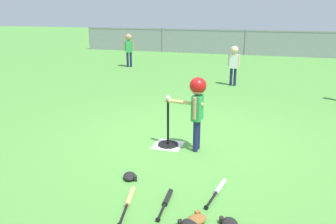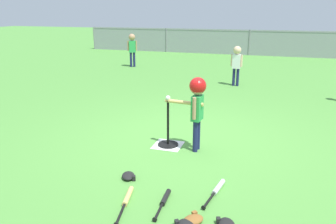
{
  "view_description": "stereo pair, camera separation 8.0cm",
  "coord_description": "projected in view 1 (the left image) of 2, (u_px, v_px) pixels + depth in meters",
  "views": [
    {
      "loc": [
        1.23,
        -5.1,
        2.07
      ],
      "look_at": [
        -0.22,
        -0.35,
        0.55
      ],
      "focal_mm": 36.18,
      "sensor_mm": 36.0,
      "label": 1
    },
    {
      "loc": [
        1.3,
        -5.07,
        2.07
      ],
      "look_at": [
        -0.22,
        -0.35,
        0.55
      ],
      "focal_mm": 36.18,
      "sensor_mm": 36.0,
      "label": 2
    }
  ],
  "objects": [
    {
      "name": "spare_bat_wood",
      "position": [
        129.0,
        200.0,
        3.76
      ],
      "size": [
        0.2,
        0.71,
        0.06
      ],
      "color": "#DBB266",
      "rests_on": "ground_plane"
    },
    {
      "name": "batter_child",
      "position": [
        197.0,
        99.0,
        4.94
      ],
      "size": [
        0.63,
        0.32,
        1.13
      ],
      "color": "#191E4C",
      "rests_on": "ground_plane"
    },
    {
      "name": "home_plate",
      "position": [
        168.0,
        145.0,
        5.35
      ],
      "size": [
        0.44,
        0.44,
        0.01
      ],
      "primitive_type": "cube",
      "color": "white",
      "rests_on": "ground_plane"
    },
    {
      "name": "outfield_fence",
      "position": [
        245.0,
        42.0,
        15.51
      ],
      "size": [
        16.06,
        0.06,
        1.15
      ],
      "color": "slate",
      "rests_on": "ground_plane"
    },
    {
      "name": "batting_tee",
      "position": [
        168.0,
        138.0,
        5.31
      ],
      "size": [
        0.32,
        0.32,
        0.74
      ],
      "color": "black",
      "rests_on": "ground_plane"
    },
    {
      "name": "glove_near_bats",
      "position": [
        197.0,
        219.0,
        3.41
      ],
      "size": [
        0.26,
        0.27,
        0.07
      ],
      "color": "brown",
      "rests_on": "ground_plane"
    },
    {
      "name": "spare_bat_black",
      "position": [
        167.0,
        200.0,
        3.76
      ],
      "size": [
        0.09,
        0.59,
        0.06
      ],
      "color": "black",
      "rests_on": "ground_plane"
    },
    {
      "name": "baseball_on_tee",
      "position": [
        168.0,
        98.0,
        5.12
      ],
      "size": [
        0.07,
        0.07,
        0.07
      ],
      "primitive_type": "sphere",
      "color": "white",
      "rests_on": "batting_tee"
    },
    {
      "name": "glove_by_plate",
      "position": [
        130.0,
        176.0,
        4.29
      ],
      "size": [
        0.24,
        0.27,
        0.07
      ],
      "color": "black",
      "rests_on": "ground_plane"
    },
    {
      "name": "fielder_deep_left",
      "position": [
        234.0,
        60.0,
        9.28
      ],
      "size": [
        0.32,
        0.22,
        1.1
      ],
      "color": "#191E4C",
      "rests_on": "ground_plane"
    },
    {
      "name": "spare_bat_silver",
      "position": [
        218.0,
        189.0,
        3.99
      ],
      "size": [
        0.16,
        0.67,
        0.06
      ],
      "color": "silver",
      "rests_on": "ground_plane"
    },
    {
      "name": "glove_tossed_aside",
      "position": [
        230.0,
        224.0,
        3.34
      ],
      "size": [
        0.23,
        0.26,
        0.07
      ],
      "color": "black",
      "rests_on": "ground_plane"
    },
    {
      "name": "ground_plane",
      "position": [
        187.0,
        139.0,
        5.61
      ],
      "size": [
        60.0,
        60.0,
        0.0
      ],
      "primitive_type": "plane",
      "color": "#51933D"
    },
    {
      "name": "fielder_near_right",
      "position": [
        129.0,
        46.0,
        12.29
      ],
      "size": [
        0.32,
        0.24,
        1.2
      ],
      "color": "#191E4C",
      "rests_on": "ground_plane"
    }
  ]
}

